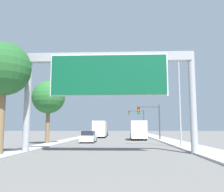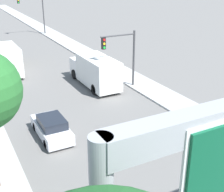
# 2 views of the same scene
# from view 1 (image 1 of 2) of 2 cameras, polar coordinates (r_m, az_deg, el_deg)

# --- Properties ---
(sidewalk_right) EXTENTS (3.00, 120.00, 0.15)m
(sidewalk_right) POSITION_cam_1_polar(r_m,az_deg,el_deg) (61.65, 8.89, -8.91)
(sidewalk_right) COLOR #AFAFAF
(sidewalk_right) RESTS_ON ground
(median_strip_left) EXTENTS (2.00, 120.00, 0.15)m
(median_strip_left) POSITION_cam_1_polar(r_m,az_deg,el_deg) (61.86, -5.24, -8.96)
(median_strip_left) COLOR #AFAFAF
(median_strip_left) RESTS_ON ground
(sign_gantry) EXTENTS (13.42, 0.73, 7.87)m
(sign_gantry) POSITION_cam_1_polar(r_m,az_deg,el_deg) (19.57, -0.74, 4.60)
(sign_gantry) COLOR #9EA0A5
(sign_gantry) RESTS_ON ground
(car_near_left) EXTENTS (1.80, 4.33, 1.52)m
(car_near_left) POSITION_cam_1_polar(r_m,az_deg,el_deg) (33.59, -5.38, -9.33)
(car_near_left) COLOR silver
(car_near_left) RESTS_ON ground
(car_near_center) EXTENTS (1.71, 4.43, 1.42)m
(car_near_center) POSITION_cam_1_polar(r_m,az_deg,el_deg) (60.38, -1.80, -8.46)
(car_near_center) COLOR #1E662D
(car_near_center) RESTS_ON ground
(truck_box_primary) EXTENTS (2.35, 7.17, 3.23)m
(truck_box_primary) POSITION_cam_1_polar(r_m,az_deg,el_deg) (49.48, -2.78, -7.60)
(truck_box_primary) COLOR yellow
(truck_box_primary) RESTS_ON ground
(truck_box_secondary) EXTENTS (2.42, 7.62, 3.02)m
(truck_box_secondary) POSITION_cam_1_polar(r_m,az_deg,el_deg) (41.19, 5.97, -7.78)
(truck_box_secondary) COLOR white
(truck_box_secondary) RESTS_ON ground
(traffic_light_near_intersection) EXTENTS (3.60, 0.32, 5.52)m
(traffic_light_near_intersection) POSITION_cam_1_polar(r_m,az_deg,el_deg) (39.55, 9.09, -4.63)
(traffic_light_near_intersection) COLOR #3D3D3F
(traffic_light_near_intersection) RESTS_ON ground
(traffic_light_mid_block) EXTENTS (4.53, 0.32, 6.87)m
(traffic_light_mid_block) POSITION_cam_1_polar(r_m,az_deg,el_deg) (69.44, 6.16, -5.02)
(traffic_light_mid_block) COLOR #3D3D3F
(traffic_light_mid_block) RESTS_ON ground
(palm_tree_foreground) EXTENTS (3.87, 3.87, 8.10)m
(palm_tree_foreground) POSITION_cam_1_polar(r_m,az_deg,el_deg) (19.57, -23.54, 5.52)
(palm_tree_foreground) COLOR brown
(palm_tree_foreground) RESTS_ON ground
(palm_tree_background) EXTENTS (3.94, 3.94, 7.57)m
(palm_tree_background) POSITION_cam_1_polar(r_m,az_deg,el_deg) (30.87, -14.31, -0.34)
(palm_tree_background) COLOR brown
(palm_tree_background) RESTS_ON ground
(street_lamp_right) EXTENTS (2.94, 0.28, 9.38)m
(street_lamp_right) POSITION_cam_1_polar(r_m,az_deg,el_deg) (26.28, 14.38, 0.81)
(street_lamp_right) COLOR #9EA0A5
(street_lamp_right) RESTS_ON ground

